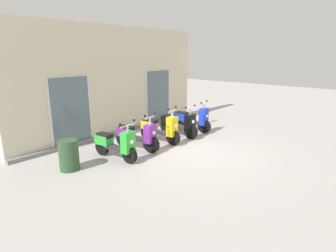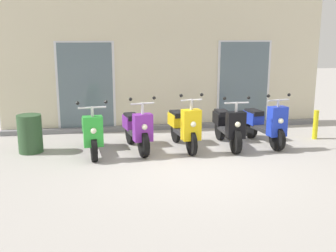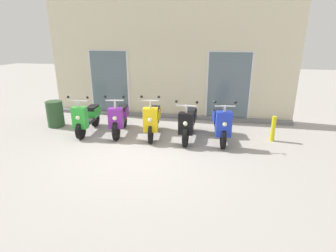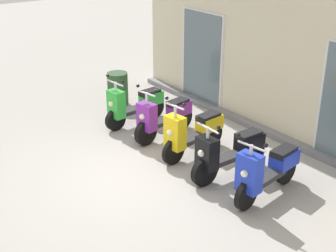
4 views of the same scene
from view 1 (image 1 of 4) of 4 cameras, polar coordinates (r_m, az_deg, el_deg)
ground_plane at (r=8.89m, az=4.05°, el=-4.94°), size 40.00×40.00×0.00m
storefront_facade at (r=10.74m, az=-10.36°, el=8.74°), size 8.43×0.50×3.95m
scooter_green at (r=8.14m, az=-10.69°, el=-3.61°), size 0.61×1.61×1.21m
scooter_purple at (r=8.83m, az=-6.32°, el=-1.99°), size 0.63×1.63×1.24m
scooter_yellow at (r=9.47m, az=-1.54°, el=-0.44°), size 0.55×1.61×1.29m
scooter_black at (r=10.24m, az=2.17°, el=0.50°), size 0.59×1.69×1.21m
scooter_blue at (r=10.92m, az=4.91°, el=1.47°), size 0.62×1.67×1.24m
trash_bin at (r=7.75m, az=-19.66°, el=-5.64°), size 0.51×0.51×0.81m
curb_bollard at (r=12.23m, az=7.79°, el=2.17°), size 0.12×0.12×0.70m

